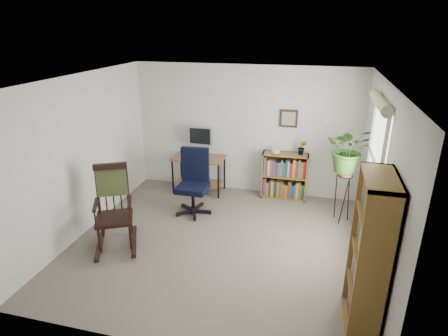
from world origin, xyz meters
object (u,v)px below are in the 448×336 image
(office_chair, at_px, (193,183))
(tall_bookshelf, at_px, (369,255))
(desk, at_px, (199,174))
(rocking_chair, at_px, (113,208))
(low_bookshelf, at_px, (284,176))

(office_chair, height_order, tall_bookshelf, tall_bookshelf)
(desk, distance_m, office_chair, 0.94)
(rocking_chair, bearing_deg, low_bookshelf, 19.00)
(office_chair, bearing_deg, tall_bookshelf, -42.21)
(rocking_chair, bearing_deg, desk, 47.98)
(office_chair, xyz_separation_m, low_bookshelf, (1.44, 1.01, -0.13))
(low_bookshelf, height_order, tall_bookshelf, tall_bookshelf)
(office_chair, bearing_deg, rocking_chair, -126.83)
(desk, xyz_separation_m, low_bookshelf, (1.62, 0.12, 0.08))
(rocking_chair, height_order, tall_bookshelf, tall_bookshelf)
(low_bookshelf, bearing_deg, tall_bookshelf, -69.20)
(desk, relative_size, tall_bookshelf, 0.56)
(rocking_chair, bearing_deg, tall_bookshelf, -38.84)
(tall_bookshelf, bearing_deg, low_bookshelf, 110.80)
(office_chair, relative_size, tall_bookshelf, 0.66)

